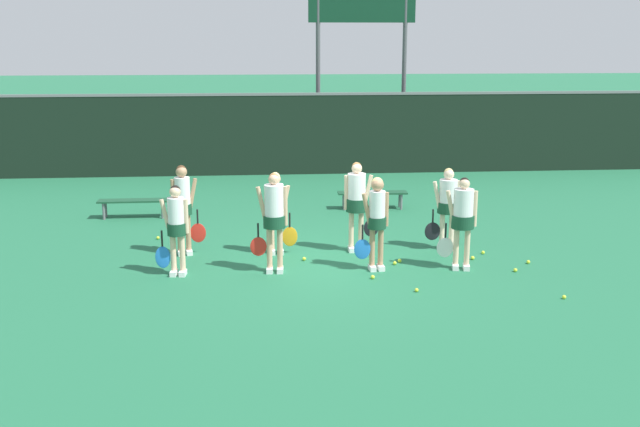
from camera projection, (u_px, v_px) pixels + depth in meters
name	position (u px, v px, depth m)	size (l,w,h in m)	color
ground_plane	(322.00, 261.00, 14.13)	(140.00, 140.00, 0.00)	#216642
fence_windscreen	(296.00, 134.00, 22.71)	(60.00, 0.08, 2.48)	black
scoreboard	(362.00, 11.00, 23.35)	(3.37, 0.15, 6.33)	#515156
bench_courtside	(134.00, 202.00, 17.42)	(1.64, 0.37, 0.43)	#19472D
bench_far	(372.00, 194.00, 18.34)	(1.71, 0.42, 0.42)	#19472D
player_0	(176.00, 224.00, 13.11)	(0.61, 0.33, 1.62)	beige
player_1	(274.00, 214.00, 13.25)	(0.68, 0.39, 1.81)	tan
player_2	(377.00, 216.00, 13.39)	(0.62, 0.33, 1.71)	tan
player_3	(463.00, 216.00, 13.44)	(0.69, 0.41, 1.70)	beige
player_4	(183.00, 202.00, 14.35)	(0.63, 0.35, 1.76)	tan
player_5	(276.00, 207.00, 14.42)	(0.64, 0.34, 1.61)	tan
player_6	(357.00, 199.00, 14.57)	(0.69, 0.40, 1.78)	beige
player_7	(447.00, 202.00, 14.72)	(0.69, 0.41, 1.63)	beige
tennis_ball_0	(304.00, 259.00, 14.17)	(0.07, 0.07, 0.07)	#CCE033
tennis_ball_1	(158.00, 238.00, 15.64)	(0.07, 0.07, 0.07)	#CCE033
tennis_ball_2	(483.00, 252.00, 14.58)	(0.07, 0.07, 0.07)	#CCE033
tennis_ball_3	(473.00, 258.00, 14.22)	(0.07, 0.07, 0.07)	#CCE033
tennis_ball_4	(395.00, 263.00, 13.90)	(0.07, 0.07, 0.07)	#CCE033
tennis_ball_5	(515.00, 270.00, 13.48)	(0.07, 0.07, 0.07)	#CCE033
tennis_ball_6	(373.00, 277.00, 13.09)	(0.07, 0.07, 0.07)	#CCE033
tennis_ball_7	(528.00, 262.00, 13.97)	(0.07, 0.07, 0.07)	#CCE033
tennis_ball_8	(417.00, 290.00, 12.43)	(0.07, 0.07, 0.07)	#CCE033
tennis_ball_9	(400.00, 261.00, 14.04)	(0.07, 0.07, 0.07)	#CCE033
tennis_ball_10	(564.00, 297.00, 12.10)	(0.07, 0.07, 0.07)	#CCE033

